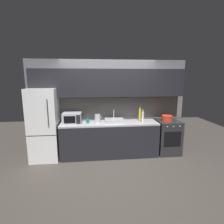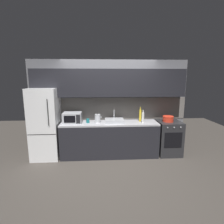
{
  "view_description": "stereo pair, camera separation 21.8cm",
  "coord_description": "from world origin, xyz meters",
  "px_view_note": "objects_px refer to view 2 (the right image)",
  "views": [
    {
      "loc": [
        -0.42,
        -3.53,
        2.04
      ],
      "look_at": [
        0.06,
        0.9,
        1.17
      ],
      "focal_mm": 28.59,
      "sensor_mm": 36.0,
      "label": 1
    },
    {
      "loc": [
        -0.2,
        -3.55,
        2.04
      ],
      "look_at": [
        0.06,
        0.9,
        1.17
      ],
      "focal_mm": 28.59,
      "sensor_mm": 36.0,
      "label": 2
    }
  ],
  "objects_px": {
    "microwave": "(72,118)",
    "cooking_pot": "(168,119)",
    "oven_range": "(169,138)",
    "kettle": "(98,118)",
    "refrigerator": "(45,124)",
    "wine_bottle_white": "(143,117)",
    "mug_teal": "(88,121)",
    "wine_bottle_yellow": "(140,115)"
  },
  "relations": [
    {
      "from": "oven_range",
      "to": "cooking_pot",
      "type": "bearing_deg",
      "value": 178.3
    },
    {
      "from": "refrigerator",
      "to": "kettle",
      "type": "relative_size",
      "value": 7.49
    },
    {
      "from": "refrigerator",
      "to": "wine_bottle_yellow",
      "type": "height_order",
      "value": "refrigerator"
    },
    {
      "from": "refrigerator",
      "to": "mug_teal",
      "type": "height_order",
      "value": "refrigerator"
    },
    {
      "from": "wine_bottle_yellow",
      "to": "cooking_pot",
      "type": "height_order",
      "value": "wine_bottle_yellow"
    },
    {
      "from": "kettle",
      "to": "refrigerator",
      "type": "bearing_deg",
      "value": -178.83
    },
    {
      "from": "kettle",
      "to": "wine_bottle_yellow",
      "type": "height_order",
      "value": "wine_bottle_yellow"
    },
    {
      "from": "microwave",
      "to": "mug_teal",
      "type": "relative_size",
      "value": 4.38
    },
    {
      "from": "wine_bottle_yellow",
      "to": "cooking_pot",
      "type": "xyz_separation_m",
      "value": [
        0.72,
        -0.07,
        -0.09
      ]
    },
    {
      "from": "wine_bottle_yellow",
      "to": "mug_teal",
      "type": "xyz_separation_m",
      "value": [
        -1.37,
        -0.07,
        -0.11
      ]
    },
    {
      "from": "refrigerator",
      "to": "mug_teal",
      "type": "distance_m",
      "value": 1.07
    },
    {
      "from": "mug_teal",
      "to": "wine_bottle_white",
      "type": "bearing_deg",
      "value": -3.15
    },
    {
      "from": "refrigerator",
      "to": "cooking_pot",
      "type": "bearing_deg",
      "value": 0.0
    },
    {
      "from": "refrigerator",
      "to": "wine_bottle_white",
      "type": "bearing_deg",
      "value": -1.81
    },
    {
      "from": "microwave",
      "to": "kettle",
      "type": "xyz_separation_m",
      "value": [
        0.64,
        0.01,
        -0.03
      ]
    },
    {
      "from": "microwave",
      "to": "cooking_pot",
      "type": "xyz_separation_m",
      "value": [
        2.48,
        -0.02,
        -0.06
      ]
    },
    {
      "from": "refrigerator",
      "to": "cooking_pot",
      "type": "relative_size",
      "value": 6.42
    },
    {
      "from": "wine_bottle_yellow",
      "to": "cooking_pot",
      "type": "bearing_deg",
      "value": -5.81
    },
    {
      "from": "oven_range",
      "to": "refrigerator",
      "type": "bearing_deg",
      "value": 179.98
    },
    {
      "from": "microwave",
      "to": "wine_bottle_white",
      "type": "xyz_separation_m",
      "value": [
        1.79,
        -0.1,
        0.0
      ]
    },
    {
      "from": "wine_bottle_yellow",
      "to": "microwave",
      "type": "bearing_deg",
      "value": -178.19
    },
    {
      "from": "refrigerator",
      "to": "oven_range",
      "type": "relative_size",
      "value": 1.98
    },
    {
      "from": "microwave",
      "to": "wine_bottle_white",
      "type": "relative_size",
      "value": 1.37
    },
    {
      "from": "refrigerator",
      "to": "wine_bottle_yellow",
      "type": "relative_size",
      "value": 4.7
    },
    {
      "from": "refrigerator",
      "to": "kettle",
      "type": "xyz_separation_m",
      "value": [
        1.32,
        0.03,
        0.12
      ]
    },
    {
      "from": "oven_range",
      "to": "microwave",
      "type": "relative_size",
      "value": 1.96
    },
    {
      "from": "wine_bottle_white",
      "to": "oven_range",
      "type": "bearing_deg",
      "value": 5.96
    },
    {
      "from": "refrigerator",
      "to": "microwave",
      "type": "relative_size",
      "value": 3.88
    },
    {
      "from": "refrigerator",
      "to": "cooking_pot",
      "type": "distance_m",
      "value": 3.16
    },
    {
      "from": "cooking_pot",
      "to": "mug_teal",
      "type": "bearing_deg",
      "value": -179.98
    },
    {
      "from": "wine_bottle_yellow",
      "to": "kettle",
      "type": "bearing_deg",
      "value": -177.59
    },
    {
      "from": "oven_range",
      "to": "wine_bottle_white",
      "type": "height_order",
      "value": "wine_bottle_white"
    },
    {
      "from": "kettle",
      "to": "wine_bottle_yellow",
      "type": "xyz_separation_m",
      "value": [
        1.12,
        0.05,
        0.05
      ]
    },
    {
      "from": "mug_teal",
      "to": "cooking_pot",
      "type": "xyz_separation_m",
      "value": [
        2.09,
        0.0,
        0.02
      ]
    },
    {
      "from": "oven_range",
      "to": "kettle",
      "type": "height_order",
      "value": "kettle"
    },
    {
      "from": "mug_teal",
      "to": "cooking_pot",
      "type": "height_order",
      "value": "cooking_pot"
    },
    {
      "from": "kettle",
      "to": "mug_teal",
      "type": "bearing_deg",
      "value": -173.68
    },
    {
      "from": "mug_teal",
      "to": "microwave",
      "type": "bearing_deg",
      "value": 177.18
    },
    {
      "from": "wine_bottle_yellow",
      "to": "mug_teal",
      "type": "distance_m",
      "value": 1.37
    },
    {
      "from": "oven_range",
      "to": "cooking_pot",
      "type": "height_order",
      "value": "cooking_pot"
    },
    {
      "from": "oven_range",
      "to": "kettle",
      "type": "relative_size",
      "value": 3.77
    },
    {
      "from": "wine_bottle_white",
      "to": "wine_bottle_yellow",
      "type": "bearing_deg",
      "value": 103.36
    }
  ]
}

